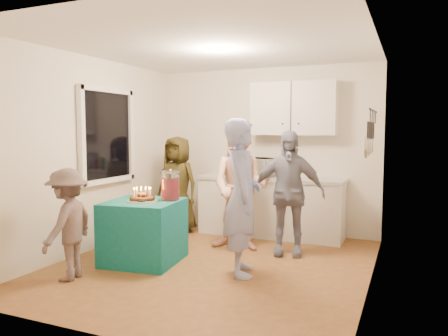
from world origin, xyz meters
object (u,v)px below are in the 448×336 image
at_px(microwave, 258,167).
at_px(man_birthday, 242,197).
at_px(party_table, 144,231).
at_px(woman_back_right, 288,193).
at_px(counter, 271,208).
at_px(child_near_left, 68,224).
at_px(woman_back_left, 178,185).
at_px(punch_jar, 170,187).
at_px(woman_back_center, 240,187).

bearing_deg(microwave, man_birthday, -61.64).
bearing_deg(party_table, woman_back_right, 33.30).
bearing_deg(microwave, counter, 14.74).
bearing_deg(child_near_left, woman_back_left, 169.54).
bearing_deg(woman_back_right, microwave, 117.04).
xyz_separation_m(counter, party_table, (-1.04, -1.90, -0.05)).
bearing_deg(man_birthday, child_near_left, 95.57).
relative_size(punch_jar, woman_back_right, 0.21).
bearing_deg(counter, woman_back_left, -165.81).
height_order(microwave, woman_back_left, woman_back_left).
distance_m(counter, microwave, 0.66).
bearing_deg(child_near_left, woman_back_right, 123.75).
bearing_deg(woman_back_left, man_birthday, -34.21).
relative_size(microwave, man_birthday, 0.30).
distance_m(punch_jar, woman_back_left, 1.52).
bearing_deg(punch_jar, woman_back_right, 33.24).
distance_m(woman_back_left, woman_back_right, 2.00).
xyz_separation_m(punch_jar, child_near_left, (-0.68, -1.04, -0.32)).
distance_m(counter, woman_back_left, 1.51).
height_order(party_table, woman_back_left, woman_back_left).
height_order(microwave, woman_back_right, woman_back_right).
relative_size(counter, man_birthday, 1.25).
bearing_deg(counter, punch_jar, -113.91).
bearing_deg(woman_back_center, microwave, 89.22).
relative_size(woman_back_left, child_near_left, 1.25).
xyz_separation_m(party_table, punch_jar, (0.28, 0.18, 0.55)).
distance_m(man_birthday, woman_back_center, 1.03).
distance_m(man_birthday, woman_back_left, 2.24).
height_order(counter, man_birthday, man_birthday).
distance_m(microwave, child_near_left, 3.05).
bearing_deg(man_birthday, microwave, -9.27).
relative_size(punch_jar, child_near_left, 0.28).
xyz_separation_m(microwave, woman_back_right, (0.71, -0.89, -0.24)).
bearing_deg(woman_back_right, woman_back_left, 152.98).
bearing_deg(child_near_left, woman_back_center, 135.09).
relative_size(punch_jar, woman_back_left, 0.22).
bearing_deg(counter, man_birthday, -82.71).
relative_size(woman_back_left, woman_back_center, 0.90).
bearing_deg(woman_back_left, woman_back_center, -15.30).
bearing_deg(punch_jar, man_birthday, -7.47).
xyz_separation_m(microwave, party_table, (-0.83, -1.90, -0.67)).
xyz_separation_m(man_birthday, woman_back_right, (0.26, 0.96, -0.07)).
distance_m(counter, man_birthday, 1.92).
relative_size(microwave, woman_back_left, 0.34).
distance_m(counter, child_near_left, 3.12).
xyz_separation_m(microwave, man_birthday, (0.45, -1.85, -0.17)).
height_order(counter, woman_back_right, woman_back_right).
xyz_separation_m(counter, punch_jar, (-0.76, -1.72, 0.50)).
relative_size(woman_back_center, child_near_left, 1.40).
xyz_separation_m(man_birthday, woman_back_left, (-1.66, 1.49, -0.12)).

